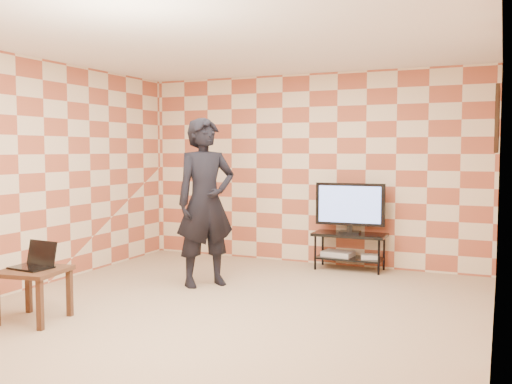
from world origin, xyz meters
TOP-DOWN VIEW (x-y plane):
  - floor at (0.00, 0.00)m, footprint 5.00×5.00m
  - wall_back at (0.00, 2.50)m, footprint 5.00×0.02m
  - wall_front at (0.00, -2.50)m, footprint 5.00×0.02m
  - wall_left at (-2.50, 0.00)m, footprint 0.02×5.00m
  - wall_right at (2.50, 0.00)m, footprint 0.02×5.00m
  - ceiling at (0.00, 0.00)m, footprint 5.00×5.00m
  - wall_art at (2.47, 1.55)m, footprint 0.04×0.72m
  - tv_stand at (0.67, 2.24)m, footprint 0.98×0.44m
  - tv at (0.67, 2.24)m, footprint 0.94×0.19m
  - dvd_player at (0.51, 2.26)m, footprint 0.43×0.33m
  - game_console at (0.95, 2.25)m, footprint 0.28×0.23m
  - side_table at (-1.50, -1.23)m, footprint 0.63×0.63m
  - laptop at (-1.53, -1.18)m, footprint 0.40×0.33m
  - person at (-0.69, 0.69)m, footprint 0.84×0.87m

SIDE VIEW (x-z plane):
  - floor at x=0.00m, z-range 0.00..0.00m
  - game_console at x=0.95m, z-range 0.17..0.23m
  - dvd_player at x=0.51m, z-range 0.17..0.24m
  - tv_stand at x=0.67m, z-range 0.12..0.62m
  - side_table at x=-1.50m, z-range 0.16..0.66m
  - laptop at x=-1.53m, z-range 0.43..0.68m
  - tv at x=0.67m, z-range 0.54..1.22m
  - person at x=-0.69m, z-range 0.00..2.00m
  - wall_back at x=0.00m, z-range 0.00..2.70m
  - wall_front at x=0.00m, z-range 0.00..2.70m
  - wall_left at x=-2.50m, z-range 0.00..2.70m
  - wall_right at x=2.50m, z-range 0.00..2.70m
  - wall_art at x=2.47m, z-range 1.59..2.31m
  - ceiling at x=0.00m, z-range 2.69..2.71m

